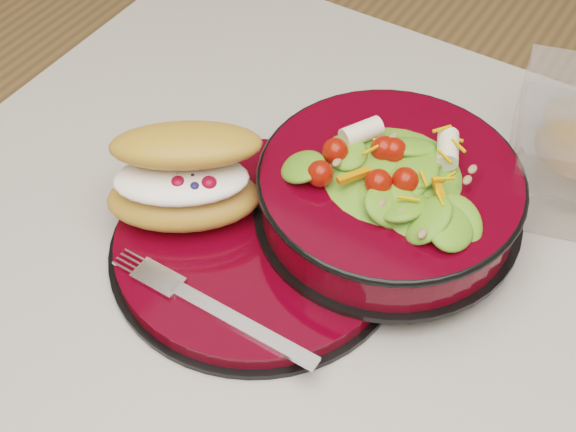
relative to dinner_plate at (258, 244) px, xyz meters
The scene contains 4 objects.
dinner_plate is the anchor object (origin of this frame).
salad_bowl 0.13m from the dinner_plate, 45.63° to the left, with size 0.24×0.24×0.10m.
croissant 0.09m from the dinner_plate, behind, with size 0.16×0.15×0.08m.
fork 0.09m from the dinner_plate, 79.72° to the right, with size 0.18×0.02×0.00m.
Camera 1 is at (-0.01, -0.38, 1.46)m, focal length 50.00 mm.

